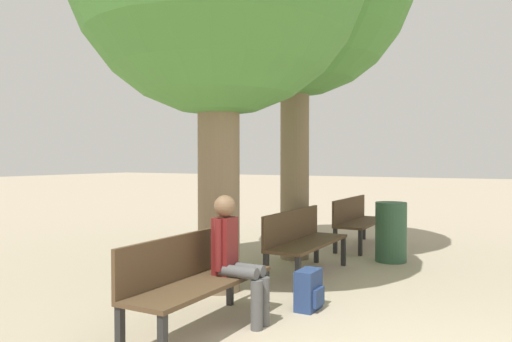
# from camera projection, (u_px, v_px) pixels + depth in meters

# --- Properties ---
(bench_row_0) EXTENTS (0.52, 1.75, 0.88)m
(bench_row_0) POSITION_uv_depth(u_px,v_px,m) (194.00, 275.00, 4.62)
(bench_row_0) COLOR #4C3823
(bench_row_0) RESTS_ON ground_plane
(bench_row_1) EXTENTS (0.52, 1.75, 0.88)m
(bench_row_1) POSITION_uv_depth(u_px,v_px,m) (302.00, 237.00, 6.83)
(bench_row_1) COLOR #4C3823
(bench_row_1) RESTS_ON ground_plane
(bench_row_2) EXTENTS (0.52, 1.75, 0.88)m
(bench_row_2) POSITION_uv_depth(u_px,v_px,m) (357.00, 218.00, 9.03)
(bench_row_2) COLOR #4C3823
(bench_row_2) RESTS_ON ground_plane
(person_seated) EXTENTS (0.56, 0.32, 1.24)m
(person_seated) POSITION_uv_depth(u_px,v_px,m) (235.00, 255.00, 4.81)
(person_seated) COLOR #4C4C4C
(person_seated) RESTS_ON ground_plane
(backpack) EXTENTS (0.23, 0.34, 0.42)m
(backpack) POSITION_uv_depth(u_px,v_px,m) (309.00, 290.00, 5.24)
(backpack) COLOR navy
(backpack) RESTS_ON ground_plane
(trash_bin) EXTENTS (0.48, 0.48, 0.92)m
(trash_bin) POSITION_uv_depth(u_px,v_px,m) (391.00, 232.00, 7.70)
(trash_bin) COLOR #2D5138
(trash_bin) RESTS_ON ground_plane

